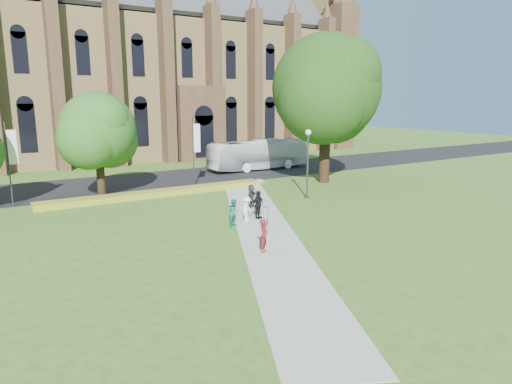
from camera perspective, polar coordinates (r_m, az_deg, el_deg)
ground at (r=26.02m, az=2.22°, el=-5.18°), size 160.00×160.00×0.00m
road at (r=43.59m, az=-12.70°, el=1.41°), size 160.00×10.00×0.02m
footpath at (r=26.81m, az=1.02°, el=-4.62°), size 15.58×28.54×0.04m
flower_hedge at (r=36.60m, az=-12.12°, el=-0.14°), size 18.00×1.40×0.45m
cathedral at (r=65.15m, az=-10.64°, el=16.24°), size 52.60×18.25×28.00m
streetlamp at (r=34.86m, az=6.49°, el=4.59°), size 0.44×0.44×5.24m
large_tree at (r=41.58m, az=8.80°, el=12.65°), size 9.60×9.60×13.20m
street_tree_1 at (r=36.06m, az=-19.20°, el=7.33°), size 5.60×5.60×8.05m
banner_pole_0 at (r=39.47m, az=-7.68°, el=5.51°), size 0.70×0.10×6.00m
banner_pole_1 at (r=36.09m, az=-28.40°, el=3.65°), size 0.70×0.10×6.00m
tour_coach at (r=49.03m, az=0.33°, el=4.70°), size 11.47×2.76×3.19m
pedestrian_0 at (r=22.61m, az=0.98°, el=-5.50°), size 0.71×0.69×1.65m
pedestrian_1 at (r=27.20m, az=-2.72°, el=-2.58°), size 0.99×0.93×1.63m
pedestrian_2 at (r=28.23m, az=-1.13°, el=-2.14°), size 1.14×1.01×1.53m
pedestrian_3 at (r=28.79m, az=0.26°, el=-1.59°), size 1.14×0.77×1.80m
pedestrian_4 at (r=29.97m, az=0.23°, el=-1.31°), size 0.87×0.89×1.55m
pedestrian_5 at (r=31.72m, az=-0.58°, el=-0.51°), size 1.47×1.33×1.63m
pedestrian_6 at (r=25.99m, az=1.23°, el=-3.14°), size 0.75×0.69×1.72m
parasol at (r=29.92m, az=0.43°, el=0.85°), size 0.98×0.98×0.68m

